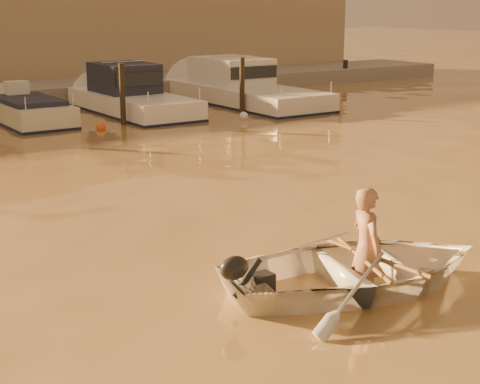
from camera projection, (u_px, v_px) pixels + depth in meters
ground_plane at (232, 286)px, 10.43m from camera, size 160.00×160.00×0.00m
dinghy at (359, 269)px, 10.30m from camera, size 4.41×3.58×0.81m
person at (366, 248)px, 10.26m from camera, size 0.55×0.72×1.75m
outboard_motor at (260, 283)px, 9.78m from camera, size 0.97×0.59×0.70m
oar_port at (375, 257)px, 10.35m from camera, size 0.10×2.10×0.13m
oar_starboard at (363, 259)px, 10.28m from camera, size 0.88×1.96×0.13m
moored_boat_3 at (27, 116)px, 24.49m from camera, size 1.87×5.49×0.95m
moored_boat_4 at (133, 96)px, 26.49m from camera, size 2.38×7.30×1.75m
moored_boat_5 at (243, 87)px, 29.08m from camera, size 2.79×9.17×1.75m
piling_3 at (123, 97)px, 23.88m from camera, size 0.18×0.18×2.20m
piling_4 at (242, 88)px, 26.42m from camera, size 0.18×0.18×2.20m
fender_d at (101, 127)px, 23.04m from camera, size 0.30×0.30×0.30m
fender_e at (244, 116)px, 25.29m from camera, size 0.30×0.30×0.30m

